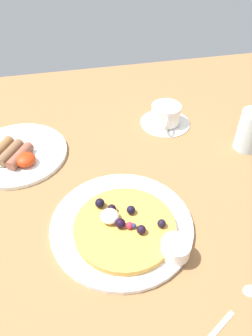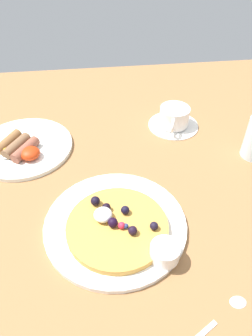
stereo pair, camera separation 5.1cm
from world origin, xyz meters
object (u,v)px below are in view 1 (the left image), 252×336
at_px(breakfast_plate, 17,154).
at_px(pancake_plate, 122,225).
at_px(coffee_saucer, 165,122).
at_px(syrup_ramekin, 175,248).
at_px(teaspoon, 236,308).
at_px(coffee_cup, 166,114).
at_px(water_glass, 251,131).

bearing_deg(breakfast_plate, pancake_plate, -52.42).
relative_size(breakfast_plate, coffee_saucer, 1.78).
xyz_separation_m(pancake_plate, syrup_ramekin, (0.08, -0.09, 0.02)).
xyz_separation_m(pancake_plate, teaspoon, (0.15, -0.20, -0.00)).
height_order(coffee_cup, water_glass, water_glass).
height_order(coffee_saucer, water_glass, water_glass).
height_order(syrup_ramekin, teaspoon, syrup_ramekin).
xyz_separation_m(coffee_cup, water_glass, (0.17, -0.15, 0.02)).
xyz_separation_m(syrup_ramekin, teaspoon, (0.07, -0.11, -0.03)).
distance_m(coffee_saucer, coffee_cup, 0.03).
height_order(pancake_plate, breakfast_plate, same).
distance_m(syrup_ramekin, water_glass, 0.40).
relative_size(coffee_cup, teaspoon, 0.68).
distance_m(coffee_cup, water_glass, 0.23).
relative_size(pancake_plate, teaspoon, 1.80).
distance_m(coffee_cup, teaspoon, 0.53).
bearing_deg(water_glass, coffee_saucer, 139.18).
distance_m(coffee_saucer, teaspoon, 0.53).
xyz_separation_m(syrup_ramekin, water_glass, (0.29, 0.27, 0.03)).
relative_size(breakfast_plate, water_glass, 2.37).
height_order(syrup_ramekin, coffee_saucer, syrup_ramekin).
bearing_deg(pancake_plate, breakfast_plate, 127.58).
bearing_deg(breakfast_plate, water_glass, -9.22).
relative_size(coffee_cup, water_glass, 1.03).
height_order(syrup_ramekin, water_glass, water_glass).
xyz_separation_m(pancake_plate, breakfast_plate, (-0.21, 0.28, -0.00)).
height_order(pancake_plate, teaspoon, pancake_plate).
relative_size(pancake_plate, coffee_saucer, 2.04).
bearing_deg(breakfast_plate, syrup_ramekin, -51.14).
distance_m(breakfast_plate, teaspoon, 0.60).
distance_m(pancake_plate, teaspoon, 0.25).
distance_m(syrup_ramekin, teaspoon, 0.13).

